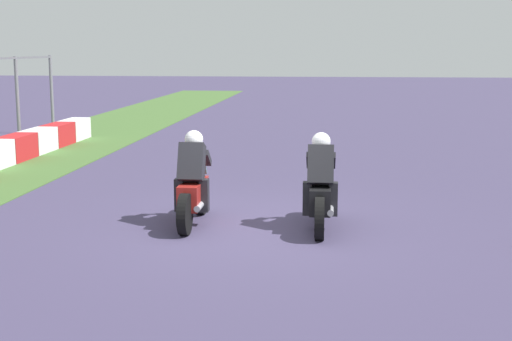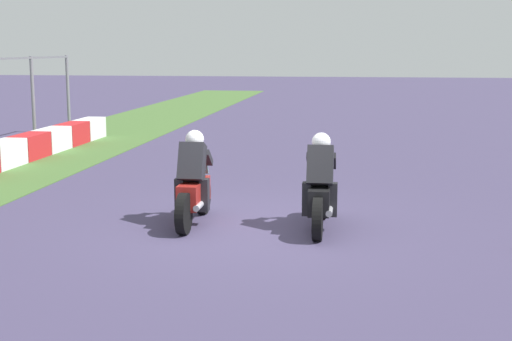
{
  "view_description": "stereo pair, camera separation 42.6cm",
  "coord_description": "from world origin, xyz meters",
  "views": [
    {
      "loc": [
        -11.07,
        -1.26,
        2.82
      ],
      "look_at": [
        0.1,
        -0.04,
        0.9
      ],
      "focal_mm": 50.72,
      "sensor_mm": 36.0,
      "label": 1
    },
    {
      "loc": [
        -11.02,
        -1.68,
        2.82
      ],
      "look_at": [
        0.1,
        -0.04,
        0.9
      ],
      "focal_mm": 50.72,
      "sensor_mm": 36.0,
      "label": 2
    }
  ],
  "objects": [
    {
      "name": "ground_plane",
      "position": [
        0.0,
        0.0,
        0.0
      ],
      "size": [
        120.0,
        120.0,
        0.0
      ],
      "primitive_type": "plane",
      "color": "#403958"
    },
    {
      "name": "rider_lane_a",
      "position": [
        0.07,
        -1.06,
        0.62
      ],
      "size": [
        2.04,
        0.54,
        1.51
      ],
      "rotation": [
        0.0,
        0.0,
        0.01
      ],
      "color": "black",
      "rests_on": "ground_plane"
    },
    {
      "name": "rider_lane_b",
      "position": [
        0.12,
        0.97,
        0.62
      ],
      "size": [
        2.04,
        0.54,
        1.51
      ],
      "rotation": [
        0.0,
        0.0,
        0.01
      ],
      "color": "black",
      "rests_on": "ground_plane"
    }
  ]
}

